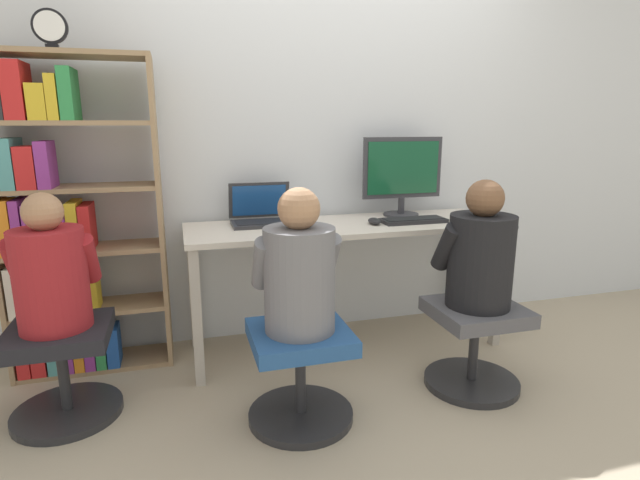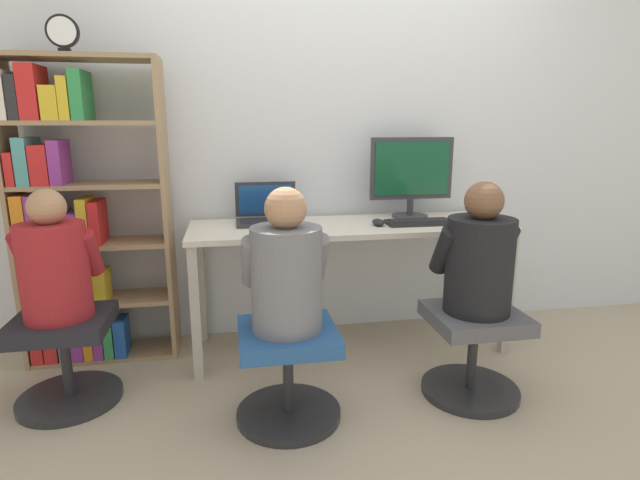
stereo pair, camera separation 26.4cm
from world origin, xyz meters
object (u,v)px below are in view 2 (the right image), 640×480
at_px(office_chair_left, 473,347).
at_px(office_chair_right, 288,368).
at_px(bookshelf, 75,225).
at_px(desk_clock, 63,32).
at_px(laptop, 267,214).
at_px(person_near_shelf, 54,264).
at_px(keyboard, 419,222).
at_px(person_at_monitor, 479,258).
at_px(desktop_monitor, 412,176).
at_px(office_chair_side, 65,354).
at_px(person_at_laptop, 286,270).

distance_m(office_chair_left, office_chair_right, 0.92).
xyz_separation_m(bookshelf, desk_clock, (0.06, -0.06, 0.98)).
xyz_separation_m(laptop, office_chair_right, (0.02, -0.82, -0.56)).
bearing_deg(desk_clock, bookshelf, 137.04).
height_order(office_chair_left, bookshelf, bookshelf).
bearing_deg(person_near_shelf, office_chair_left, -8.12).
height_order(keyboard, person_at_monitor, person_at_monitor).
distance_m(person_at_monitor, person_near_shelf, 1.97).
distance_m(desktop_monitor, office_chair_side, 2.11).
height_order(office_chair_right, office_chair_side, same).
bearing_deg(office_chair_side, office_chair_left, -7.99).
xyz_separation_m(desktop_monitor, office_chair_left, (0.06, -0.79, -0.76)).
relative_size(person_at_monitor, person_near_shelf, 1.04).
height_order(person_at_monitor, desk_clock, desk_clock).
height_order(desktop_monitor, person_near_shelf, desktop_monitor).
bearing_deg(desktop_monitor, office_chair_left, -85.64).
bearing_deg(bookshelf, desk_clock, -42.96).
bearing_deg(person_near_shelf, office_chair_right, -17.60).
height_order(keyboard, person_near_shelf, person_near_shelf).
bearing_deg(office_chair_right, bookshelf, 143.02).
bearing_deg(person_at_laptop, office_chair_side, 162.87).
xyz_separation_m(laptop, person_at_monitor, (0.94, -0.77, -0.10)).
distance_m(desktop_monitor, person_near_shelf, 1.99).
bearing_deg(person_at_monitor, laptop, 140.90).
relative_size(laptop, keyboard, 0.93).
relative_size(office_chair_left, person_at_laptop, 0.76).
relative_size(person_at_monitor, bookshelf, 0.38).
height_order(bookshelf, person_near_shelf, bookshelf).
distance_m(keyboard, office_chair_side, 1.96).
xyz_separation_m(bookshelf, person_near_shelf, (0.03, -0.48, -0.09)).
height_order(laptop, office_chair_side, laptop).
relative_size(bookshelf, desk_clock, 9.41).
distance_m(person_at_laptop, office_chair_side, 1.17).
bearing_deg(office_chair_left, office_chair_right, -176.97).
bearing_deg(office_chair_right, laptop, 91.53).
height_order(desktop_monitor, laptop, desktop_monitor).
relative_size(office_chair_left, person_near_shelf, 0.79).
xyz_separation_m(keyboard, office_chair_left, (0.08, -0.57, -0.52)).
distance_m(office_chair_side, person_near_shelf, 0.45).
bearing_deg(person_at_laptop, desktop_monitor, 43.98).
xyz_separation_m(keyboard, office_chair_side, (-1.87, -0.29, -0.52)).
xyz_separation_m(person_at_monitor, desk_clock, (-1.92, 0.69, 1.05)).
bearing_deg(office_chair_left, person_near_shelf, 171.88).
distance_m(keyboard, bookshelf, 1.91).
bearing_deg(desk_clock, office_chair_side, -93.99).
xyz_separation_m(bookshelf, office_chair_side, (0.03, -0.48, -0.53)).
bearing_deg(desktop_monitor, office_chair_side, -164.86).
xyz_separation_m(laptop, person_at_laptop, (0.02, -0.81, -0.10)).
bearing_deg(office_chair_side, desktop_monitor, 15.14).
distance_m(bookshelf, office_chair_side, 0.72).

